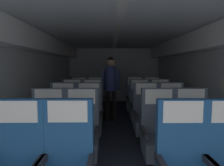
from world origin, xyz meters
TOP-DOWN VIEW (x-y plane):
  - ground at (0.00, 3.56)m, footprint 3.72×7.53m
  - fuselage_shell at (0.00, 3.83)m, footprint 3.60×7.18m
  - seat_b_left_window at (-0.96, 2.24)m, footprint 0.48×0.47m
  - seat_b_left_aisle at (-0.51, 2.23)m, footprint 0.48×0.47m
  - seat_b_right_aisle at (0.96, 2.24)m, footprint 0.48×0.47m
  - seat_b_right_window at (0.52, 2.22)m, footprint 0.48×0.47m
  - seat_c_left_window at (-0.97, 3.07)m, footprint 0.48×0.47m
  - seat_c_left_aisle at (-0.51, 3.08)m, footprint 0.48×0.47m
  - seat_c_right_aisle at (0.96, 3.08)m, footprint 0.48×0.47m
  - seat_c_right_window at (0.51, 3.08)m, footprint 0.48×0.47m
  - seat_d_left_window at (-0.98, 3.90)m, footprint 0.48×0.47m
  - seat_d_left_aisle at (-0.53, 3.91)m, footprint 0.48×0.47m
  - seat_d_right_aisle at (0.98, 3.92)m, footprint 0.48×0.47m
  - seat_d_right_window at (0.52, 3.90)m, footprint 0.48×0.47m
  - seat_e_left_window at (-0.97, 4.75)m, footprint 0.48×0.47m
  - seat_e_left_aisle at (-0.53, 4.76)m, footprint 0.48×0.47m
  - seat_e_right_aisle at (0.97, 4.75)m, footprint 0.48×0.47m
  - seat_e_right_window at (0.52, 4.76)m, footprint 0.48×0.47m
  - flight_attendant at (-0.12, 4.54)m, footprint 0.43×0.28m

SIDE VIEW (x-z plane):
  - ground at x=0.00m, z-range -0.02..0.00m
  - seat_b_left_window at x=-0.96m, z-range -0.08..1.00m
  - seat_b_left_aisle at x=-0.51m, z-range -0.08..1.00m
  - seat_b_right_aisle at x=0.96m, z-range -0.08..1.00m
  - seat_b_right_window at x=0.52m, z-range -0.08..1.00m
  - seat_c_left_window at x=-0.97m, z-range -0.08..1.00m
  - seat_c_left_aisle at x=-0.51m, z-range -0.08..1.00m
  - seat_c_right_aisle at x=0.96m, z-range -0.08..1.00m
  - seat_c_right_window at x=0.51m, z-range -0.08..1.00m
  - seat_d_left_window at x=-0.98m, z-range -0.08..1.00m
  - seat_d_left_aisle at x=-0.53m, z-range -0.08..1.00m
  - seat_d_right_aisle at x=0.98m, z-range -0.08..1.00m
  - seat_d_right_window at x=0.52m, z-range -0.08..1.00m
  - seat_e_left_window at x=-0.97m, z-range -0.08..1.00m
  - seat_e_left_aisle at x=-0.53m, z-range -0.08..1.00m
  - seat_e_right_aisle at x=0.97m, z-range -0.08..1.00m
  - seat_e_right_window at x=0.52m, z-range -0.08..1.00m
  - flight_attendant at x=-0.12m, z-range 0.19..1.78m
  - fuselage_shell at x=0.00m, z-range 0.47..2.57m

